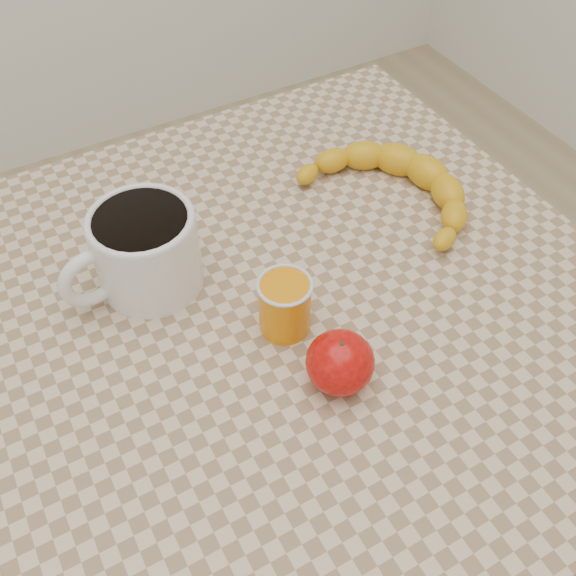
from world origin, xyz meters
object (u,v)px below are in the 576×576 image
apple (340,362)px  banana (394,187)px  orange_juice_glass (285,305)px  coffee_mug (143,249)px  table (288,341)px

apple → banana: 0.31m
orange_juice_glass → banana: orange_juice_glass is taller
coffee_mug → orange_juice_glass: (0.11, -0.14, -0.02)m
table → banana: banana is taller
table → coffee_mug: coffee_mug is taller
table → apple: 0.18m
orange_juice_glass → apple: 0.10m
coffee_mug → apple: 0.27m
coffee_mug → orange_juice_glass: bearing=-51.6°
coffee_mug → banana: coffee_mug is taller
table → apple: apple is taller
coffee_mug → apple: size_ratio=2.16×
table → orange_juice_glass: size_ratio=10.90×
coffee_mug → banana: size_ratio=0.55×
coffee_mug → table: bearing=-38.5°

